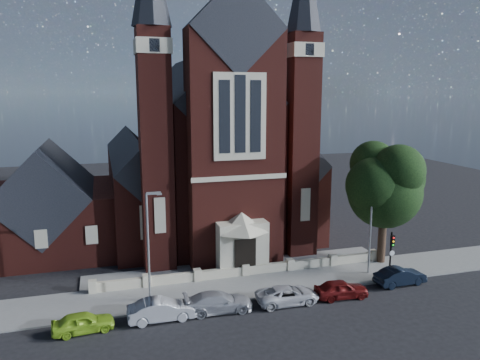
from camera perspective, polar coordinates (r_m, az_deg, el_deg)
The scene contains 16 objects.
ground at distance 47.07m, azimuth -2.48°, elevation -7.86°, with size 120.00×120.00×0.00m, color black.
pavement_strip at distance 37.64m, azimuth 1.54°, elevation -12.74°, with size 60.00×5.00×0.12m, color slate.
forecourt_paving at distance 41.17m, azimuth -0.22°, elevation -10.62°, with size 26.00×3.00×0.14m, color slate.
forecourt_wall at distance 39.40m, azimuth 0.62°, elevation -11.64°, with size 24.00×0.40×0.90m, color #BAB194.
church at distance 52.81m, azimuth -4.67°, elevation 3.27°, with size 20.01×34.90×29.20m.
parish_hall at distance 47.86m, azimuth -22.40°, elevation -3.37°, with size 12.00×12.20×10.24m.
street_tree at distance 42.07m, azimuth 17.59°, elevation -0.79°, with size 6.40×6.60×10.70m.
street_lamp_left at distance 34.05m, azimuth -11.01°, elevation -7.24°, with size 1.16×0.22×8.09m.
street_lamp_right at distance 39.85m, azimuth 15.78°, elevation -4.80°, with size 1.16×0.22×8.09m.
traffic_signal at distance 39.67m, azimuth 17.97°, elevation -8.04°, with size 0.28×0.42×4.00m.
car_lime_van at distance 32.39m, azimuth -18.58°, elevation -16.12°, with size 1.54×3.82×1.30m, color #8BBF26.
car_silver_a at distance 32.61m, azimuth -9.57°, elevation -15.33°, with size 1.55×4.45×1.47m, color #A2A4A9.
car_silver_b at distance 33.37m, azimuth -2.66°, elevation -14.63°, with size 1.94×4.78×1.39m, color #9A9CA1.
car_white_suv at distance 34.70m, azimuth 5.82°, elevation -13.75°, with size 2.11×4.58×1.27m, color silver.
car_dark_red at distance 36.11m, azimuth 12.22°, elevation -12.86°, with size 1.61×4.00×1.36m, color #5B100F.
car_navy at distance 39.62m, azimuth 18.94°, elevation -11.04°, with size 1.46×4.18×1.38m, color black.
Camera 1 is at (-10.83, -28.30, 14.95)m, focal length 35.00 mm.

